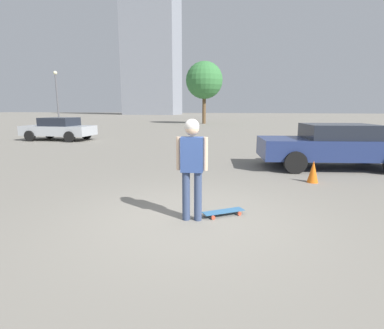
% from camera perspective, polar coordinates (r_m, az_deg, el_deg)
% --- Properties ---
extents(ground_plane, '(220.00, 220.00, 0.00)m').
position_cam_1_polar(ground_plane, '(5.35, 0.00, -10.47)').
color(ground_plane, gray).
extents(person, '(0.53, 0.25, 1.76)m').
position_cam_1_polar(person, '(5.06, 0.00, 0.88)').
color(person, '#38476B').
rests_on(person, ground_plane).
extents(skateboard, '(0.76, 0.62, 0.08)m').
position_cam_1_polar(skateboard, '(5.56, 6.01, -8.95)').
color(skateboard, '#336693').
rests_on(skateboard, ground_plane).
extents(car_parked_near, '(4.91, 2.64, 1.42)m').
position_cam_1_polar(car_parked_near, '(10.71, 25.52, 3.36)').
color(car_parked_near, navy).
rests_on(car_parked_near, ground_plane).
extents(car_parked_far, '(4.22, 2.09, 1.36)m').
position_cam_1_polar(car_parked_far, '(19.87, -24.03, 6.28)').
color(car_parked_far, '#ADB2B7').
rests_on(car_parked_far, ground_plane).
extents(building_block_distant, '(15.08, 9.69, 41.36)m').
position_cam_1_polar(building_block_distant, '(91.46, -7.76, 22.49)').
color(building_block_distant, gray).
rests_on(building_block_distant, ground_plane).
extents(tree_distant, '(4.46, 4.46, 7.45)m').
position_cam_1_polar(tree_distant, '(37.62, 2.36, 15.71)').
color(tree_distant, brown).
rests_on(tree_distant, ground_plane).
extents(traffic_cone, '(0.28, 0.28, 0.58)m').
position_cam_1_polar(traffic_cone, '(8.46, 22.07, -1.27)').
color(traffic_cone, orange).
rests_on(traffic_cone, ground_plane).
extents(lamp_post, '(0.28, 0.28, 4.63)m').
position_cam_1_polar(lamp_post, '(25.28, -24.30, 11.74)').
color(lamp_post, '#59595E').
rests_on(lamp_post, ground_plane).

